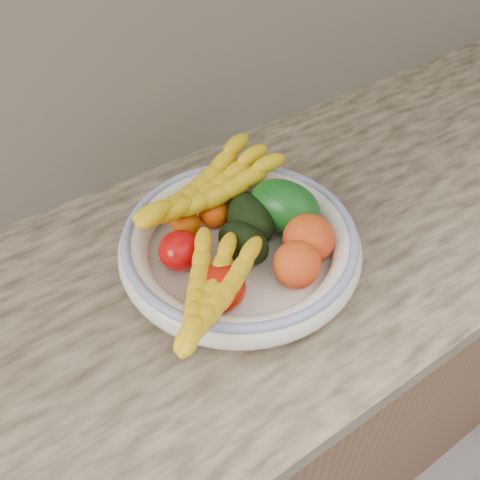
% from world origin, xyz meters
% --- Properties ---
extents(kitchen_counter, '(2.44, 0.66, 1.40)m').
position_xyz_m(kitchen_counter, '(0.00, 1.69, 0.46)').
color(kitchen_counter, brown).
rests_on(kitchen_counter, ground).
extents(fruit_bowl, '(0.39, 0.39, 0.08)m').
position_xyz_m(fruit_bowl, '(0.00, 1.66, 0.95)').
color(fruit_bowl, white).
rests_on(fruit_bowl, kitchen_counter).
extents(clementine_back_left, '(0.05, 0.05, 0.05)m').
position_xyz_m(clementine_back_left, '(-0.05, 1.75, 0.95)').
color(clementine_back_left, '#DB5804').
rests_on(clementine_back_left, fruit_bowl).
extents(clementine_back_right, '(0.06, 0.06, 0.04)m').
position_xyz_m(clementine_back_right, '(0.03, 1.76, 0.95)').
color(clementine_back_right, '#F05805').
rests_on(clementine_back_right, fruit_bowl).
extents(clementine_back_mid, '(0.06, 0.06, 0.05)m').
position_xyz_m(clementine_back_mid, '(0.00, 1.74, 0.95)').
color(clementine_back_mid, '#F05305').
rests_on(clementine_back_mid, fruit_bowl).
extents(tomato_left, '(0.09, 0.09, 0.06)m').
position_xyz_m(tomato_left, '(-0.09, 1.69, 0.96)').
color(tomato_left, '#BF0708').
rests_on(tomato_left, fruit_bowl).
extents(tomato_near_left, '(0.09, 0.09, 0.07)m').
position_xyz_m(tomato_near_left, '(-0.08, 1.59, 0.96)').
color(tomato_near_left, '#BC1306').
rests_on(tomato_near_left, fruit_bowl).
extents(avocado_center, '(0.08, 0.10, 0.06)m').
position_xyz_m(avocado_center, '(-0.00, 1.65, 0.96)').
color(avocado_center, black).
rests_on(avocado_center, fruit_bowl).
extents(avocado_right, '(0.09, 0.12, 0.07)m').
position_xyz_m(avocado_right, '(0.04, 1.69, 0.96)').
color(avocado_right, black).
rests_on(avocado_right, fruit_bowl).
extents(green_mango, '(0.15, 0.16, 0.11)m').
position_xyz_m(green_mango, '(0.10, 1.67, 0.98)').
color(green_mango, '#0D4913').
rests_on(green_mango, fruit_bowl).
extents(peach_front, '(0.07, 0.07, 0.07)m').
position_xyz_m(peach_front, '(0.04, 1.56, 0.97)').
color(peach_front, orange).
rests_on(peach_front, fruit_bowl).
extents(peach_right, '(0.10, 0.10, 0.08)m').
position_xyz_m(peach_right, '(0.08, 1.59, 0.97)').
color(peach_right, orange).
rests_on(peach_right, fruit_bowl).
extents(banana_bunch_back, '(0.32, 0.16, 0.09)m').
position_xyz_m(banana_bunch_back, '(0.00, 1.76, 0.99)').
color(banana_bunch_back, yellow).
rests_on(banana_bunch_back, fruit_bowl).
extents(banana_bunch_front, '(0.26, 0.24, 0.07)m').
position_xyz_m(banana_bunch_front, '(-0.11, 1.58, 0.98)').
color(banana_bunch_front, yellow).
rests_on(banana_bunch_front, fruit_bowl).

